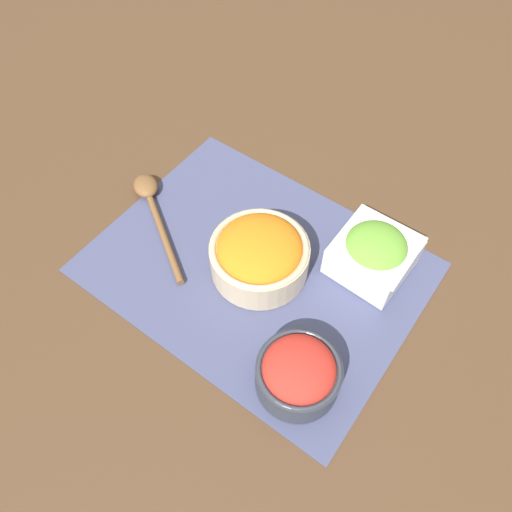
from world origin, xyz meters
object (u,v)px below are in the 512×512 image
(tomato_bowl, at_px, (298,372))
(wooden_spoon, at_px, (151,201))
(carrot_bowl, at_px, (261,252))
(lettuce_bowl, at_px, (374,253))

(tomato_bowl, relative_size, wooden_spoon, 0.53)
(carrot_bowl, distance_m, tomato_bowl, 0.21)
(carrot_bowl, xyz_separation_m, tomato_bowl, (0.16, -0.13, -0.01))
(carrot_bowl, height_order, wooden_spoon, carrot_bowl)
(tomato_bowl, xyz_separation_m, wooden_spoon, (-0.40, 0.12, -0.03))
(carrot_bowl, bearing_deg, wooden_spoon, -178.00)
(lettuce_bowl, relative_size, wooden_spoon, 0.54)
(carrot_bowl, xyz_separation_m, lettuce_bowl, (0.15, 0.11, -0.00))
(carrot_bowl, bearing_deg, tomato_bowl, -39.39)
(tomato_bowl, bearing_deg, lettuce_bowl, 93.03)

